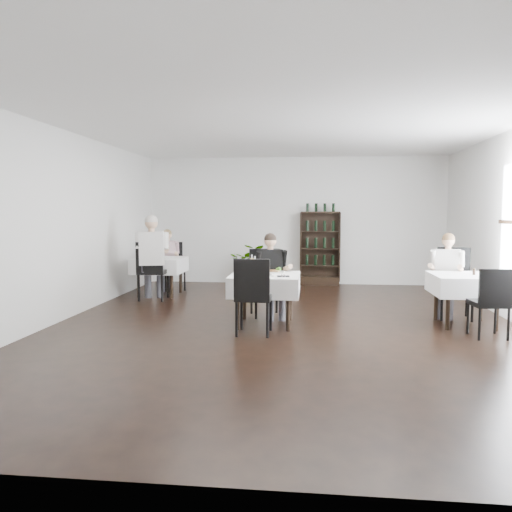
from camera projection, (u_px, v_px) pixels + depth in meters
The scene contains 23 objects.
room_shell at pixel (285, 226), 7.39m from camera, with size 9.00×9.00×9.00m.
wine_shelf at pixel (320, 249), 11.66m from camera, with size 0.90×0.28×1.75m.
main_table at pixel (265, 284), 7.50m from camera, with size 1.03×1.03×0.77m.
left_table at pixel (160, 265), 10.24m from camera, with size 0.98×0.98×0.77m.
right_table at pixel (466, 285), 7.48m from camera, with size 0.98×0.98×0.77m.
potted_tree at pixel (249, 264), 11.76m from camera, with size 0.86×0.75×0.96m, color #22551D.
main_chair_far at pixel (266, 278), 8.26m from camera, with size 0.62×0.62×1.09m.
main_chair_near at pixel (253, 291), 6.87m from camera, with size 0.50×0.51×1.08m.
left_chair_far at pixel (173, 263), 11.01m from camera, with size 0.63×0.63×1.04m.
left_chair_near at pixel (152, 267), 9.60m from camera, with size 0.54×0.55×1.14m.
right_chair_far at pixel (454, 278), 8.04m from camera, with size 0.57×0.57×1.13m.
right_chair_near at pixel (491, 298), 6.69m from camera, with size 0.47×0.48×0.96m.
diner_main at pixel (271, 269), 8.01m from camera, with size 0.60×0.64×1.37m.
diner_left_far at pixel (167, 255), 10.87m from camera, with size 0.54×0.57×1.34m.
diner_left_near at pixel (152, 251), 9.56m from camera, with size 0.69×0.72×1.66m.
diner_right_far at pixel (447, 268), 8.10m from camera, with size 0.60×0.63×1.37m.
plate_far at pixel (275, 271), 7.72m from camera, with size 0.27×0.27×0.08m.
plate_near at pixel (264, 275), 7.31m from camera, with size 0.31×0.31×0.08m.
pilsner_dark at pixel (246, 268), 7.44m from camera, with size 0.06×0.06×0.26m.
pilsner_lager at pixel (252, 265), 7.66m from camera, with size 0.07×0.07×0.28m.
coke_bottle at pixel (255, 267), 7.52m from camera, with size 0.07×0.07×0.27m.
napkin_cutlery at pixel (283, 276), 7.25m from camera, with size 0.19×0.20×0.02m.
pepper_mill at pixel (474, 272), 7.43m from camera, with size 0.04×0.04×0.10m, color black.
Camera 1 is at (0.37, -7.41, 1.70)m, focal length 35.00 mm.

